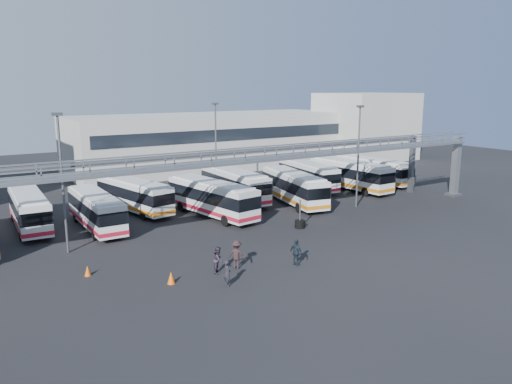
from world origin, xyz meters
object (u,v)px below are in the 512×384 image
bus_3 (134,194)px  tire_stack (300,223)px  pedestrian_c (237,254)px  cone_right (88,271)px  bus_5 (234,184)px  bus_9 (375,170)px  light_pole_left (62,176)px  bus_4 (212,197)px  bus_1 (29,209)px  bus_7 (308,174)px  pedestrian_a (227,273)px  bus_6 (294,187)px  cone_left (171,278)px  light_pole_back (216,142)px  bus_8 (350,174)px  bus_2 (96,209)px  pedestrian_d (296,253)px  light_pole_mid (358,151)px  pedestrian_b (218,260)px

bus_3 → tire_stack: bus_3 is taller
pedestrian_c → cone_right: size_ratio=2.87×
bus_5 → bus_9: bearing=-1.5°
light_pole_left → bus_4: size_ratio=0.90×
bus_5 → bus_3: bearing=175.3°
bus_1 → pedestrian_c: (9.99, -17.92, -0.77)m
bus_7 → pedestrian_a: (-22.97, -20.87, -0.92)m
bus_3 → bus_6: bus_6 is taller
pedestrian_a → cone_left: pedestrian_a is taller
light_pole_back → bus_8: 16.21m
bus_4 → cone_right: (-13.86, -9.04, -1.52)m
cone_right → tire_stack: bearing=4.4°
bus_5 → pedestrian_c: size_ratio=5.71×
bus_2 → pedestrian_d: size_ratio=5.55×
bus_5 → bus_6: bearing=-44.0°
bus_7 → light_pole_mid: bearing=-91.2°
pedestrian_c → bus_7: bearing=-93.0°
bus_2 → pedestrian_c: 15.69m
bus_4 → bus_8: bearing=-2.1°
light_pole_mid → cone_right: bearing=-170.9°
bus_1 → bus_2: 5.73m
light_pole_mid → bus_1: bearing=162.2°
light_pole_left → bus_2: 7.50m
light_pole_back → bus_5: size_ratio=0.92×
pedestrian_c → cone_right: 9.69m
pedestrian_c → tire_stack: bearing=-104.8°
bus_2 → bus_9: bearing=3.3°
bus_3 → pedestrian_d: size_ratio=5.77×
light_pole_mid → bus_6: bearing=135.8°
bus_6 → bus_7: size_ratio=1.05×
bus_3 → bus_9: size_ratio=1.03×
light_pole_mid → pedestrian_a: (-21.29, -10.91, -4.89)m
bus_6 → bus_9: (15.40, 3.44, -0.12)m
bus_5 → bus_8: bearing=-7.4°
pedestrian_c → tire_stack: 11.05m
light_pole_back → cone_right: light_pole_back is taller
bus_1 → bus_7: 30.92m
light_pole_left → cone_right: size_ratio=15.04×
bus_5 → pedestrian_c: (-10.19, -17.60, -0.88)m
pedestrian_b → cone_left: bearing=135.8°
light_pole_back → bus_1: bearing=-165.1°
bus_7 → bus_9: bearing=-4.2°
cone_left → cone_right: (-3.99, 4.16, -0.05)m
light_pole_back → cone_left: 29.07m
light_pole_mid → bus_9: 13.98m
bus_4 → pedestrian_d: bearing=-103.8°
bus_7 → pedestrian_c: bus_7 is taller
bus_3 → pedestrian_d: bus_3 is taller
light_pole_left → bus_8: 34.09m
light_pole_mid → cone_right: size_ratio=15.04×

